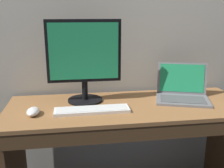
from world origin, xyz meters
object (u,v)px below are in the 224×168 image
object	(u,v)px
computer_mouse	(33,111)
external_monitor	(84,57)
laptop_space_gray	(182,92)
wired_keyboard	(92,110)

from	to	relation	value
computer_mouse	external_monitor	bearing A→B (deg)	33.90
external_monitor	computer_mouse	size ratio (longest dim) A/B	4.49
laptop_space_gray	computer_mouse	bearing A→B (deg)	-171.11
external_monitor	laptop_space_gray	bearing A→B (deg)	-3.62
laptop_space_gray	external_monitor	xyz separation A→B (m)	(-0.65, 0.04, 0.24)
laptop_space_gray	computer_mouse	world-z (taller)	laptop_space_gray
wired_keyboard	computer_mouse	size ratio (longest dim) A/B	3.77
wired_keyboard	laptop_space_gray	bearing A→B (deg)	13.42
wired_keyboard	computer_mouse	xyz separation A→B (m)	(-0.33, -0.00, 0.01)
laptop_space_gray	wired_keyboard	size ratio (longest dim) A/B	0.92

